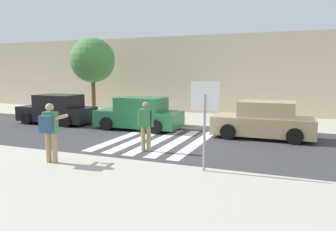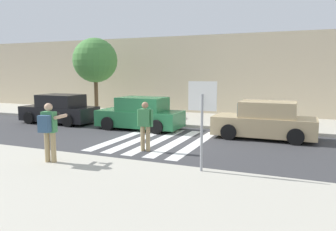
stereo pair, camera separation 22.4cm
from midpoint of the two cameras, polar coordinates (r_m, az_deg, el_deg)
name	(u,v)px [view 2 (the right image)]	position (r m, az deg, el deg)	size (l,w,h in m)	color
ground_plane	(156,142)	(13.05, -1.61, -4.55)	(120.00, 120.00, 0.00)	#38383A
sidewalk_near	(40,192)	(8.01, -20.60, -12.42)	(60.00, 6.00, 0.14)	#B2AD9E
sidewalk_far	(200,120)	(18.59, 6.01, -0.72)	(60.00, 4.80, 0.14)	#B2AD9E
building_facade_far	(220,75)	(22.65, 9.32, 6.91)	(56.00, 4.00, 5.03)	beige
crosswalk_stripe_0	(124,137)	(13.94, -7.29, -3.81)	(0.44, 5.20, 0.01)	silver
crosswalk_stripe_1	(140,139)	(13.57, -4.35, -4.08)	(0.44, 5.20, 0.01)	silver
crosswalk_stripe_2	(158,140)	(13.23, -1.25, -4.37)	(0.44, 5.20, 0.01)	silver
crosswalk_stripe_3	(177,142)	(12.93, 2.00, -4.65)	(0.44, 5.20, 0.01)	silver
crosswalk_stripe_4	(196,144)	(12.68, 5.40, -4.92)	(0.44, 5.20, 0.01)	silver
stop_sign	(202,106)	(8.53, 6.73, 1.58)	(0.76, 0.08, 2.37)	gray
photographer_with_backpack	(49,127)	(9.96, -19.44, -1.96)	(0.67, 0.90, 1.72)	tan
pedestrian_crossing	(145,124)	(11.34, -3.43, -1.40)	(0.58, 0.27, 1.72)	tan
parked_car_black	(60,110)	(18.51, -18.02, 0.96)	(4.10, 1.92, 1.55)	black
parked_car_green	(141,114)	(15.78, -4.39, 0.22)	(4.10, 1.92, 1.55)	#236B3D
parked_car_tan	(265,121)	(14.14, 16.95, -0.95)	(4.10, 1.92, 1.55)	tan
street_tree_west	(95,61)	(20.43, -12.26, 9.34)	(2.67, 2.67, 4.64)	brown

